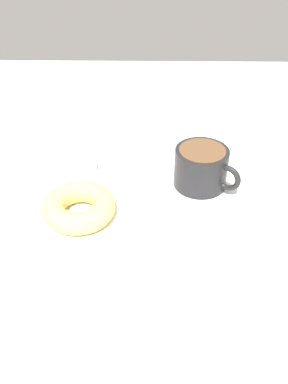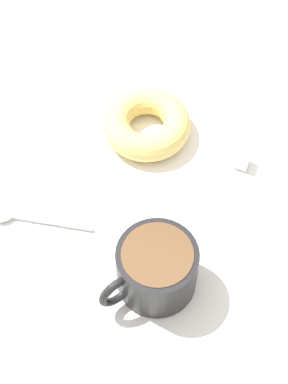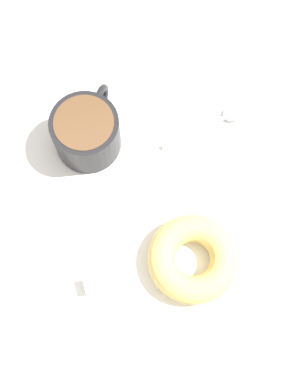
% 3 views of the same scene
% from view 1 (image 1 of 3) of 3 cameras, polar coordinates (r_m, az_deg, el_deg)
% --- Properties ---
extents(ground_plane, '(1.20, 1.20, 0.02)m').
position_cam_1_polar(ground_plane, '(0.70, 2.41, -1.05)').
color(ground_plane, beige).
extents(napkin, '(0.36, 0.36, 0.00)m').
position_cam_1_polar(napkin, '(0.68, -0.00, -1.44)').
color(napkin, white).
rests_on(napkin, ground_plane).
extents(coffee_cup, '(0.10, 0.09, 0.07)m').
position_cam_1_polar(coffee_cup, '(0.70, 7.71, 3.34)').
color(coffee_cup, black).
rests_on(coffee_cup, napkin).
extents(donut, '(0.11, 0.11, 0.03)m').
position_cam_1_polar(donut, '(0.65, -8.65, -1.97)').
color(donut, '#E5C66B').
rests_on(donut, napkin).
extents(spoon, '(0.04, 0.13, 0.01)m').
position_cam_1_polar(spoon, '(0.58, 7.50, -9.37)').
color(spoon, silver).
rests_on(spoon, napkin).
extents(sugar_cube, '(0.02, 0.02, 0.02)m').
position_cam_1_polar(sugar_cube, '(0.75, -7.07, 3.66)').
color(sugar_cube, white).
rests_on(sugar_cube, napkin).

